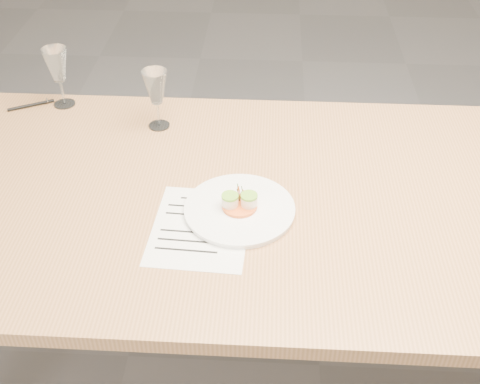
# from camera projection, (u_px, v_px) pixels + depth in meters

# --- Properties ---
(ground) EXTENTS (7.00, 7.00, 0.00)m
(ground) POSITION_uv_depth(u_px,v_px,m) (319.00, 365.00, 2.07)
(ground) COLOR slate
(ground) RESTS_ON ground
(dining_table) EXTENTS (2.40, 1.00, 0.75)m
(dining_table) POSITION_uv_depth(u_px,v_px,m) (340.00, 215.00, 1.65)
(dining_table) COLOR #B57F4F
(dining_table) RESTS_ON ground
(dinner_plate) EXTENTS (0.29, 0.29, 0.07)m
(dinner_plate) POSITION_uv_depth(u_px,v_px,m) (240.00, 208.00, 1.55)
(dinner_plate) COLOR white
(dinner_plate) RESTS_ON dining_table
(recipe_sheet) EXTENTS (0.26, 0.32, 0.00)m
(recipe_sheet) POSITION_uv_depth(u_px,v_px,m) (200.00, 227.00, 1.51)
(recipe_sheet) COLOR white
(recipe_sheet) RESTS_ON dining_table
(ballpoint_pen) EXTENTS (0.14, 0.08, 0.01)m
(ballpoint_pen) POSITION_uv_depth(u_px,v_px,m) (31.00, 105.00, 1.97)
(ballpoint_pen) COLOR black
(ballpoint_pen) RESTS_ON dining_table
(wine_glass_0) EXTENTS (0.08, 0.08, 0.20)m
(wine_glass_0) POSITION_uv_depth(u_px,v_px,m) (57.00, 66.00, 1.90)
(wine_glass_0) COLOR white
(wine_glass_0) RESTS_ON dining_table
(wine_glass_1) EXTENTS (0.08, 0.08, 0.19)m
(wine_glass_1) POSITION_uv_depth(u_px,v_px,m) (156.00, 88.00, 1.80)
(wine_glass_1) COLOR white
(wine_glass_1) RESTS_ON dining_table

